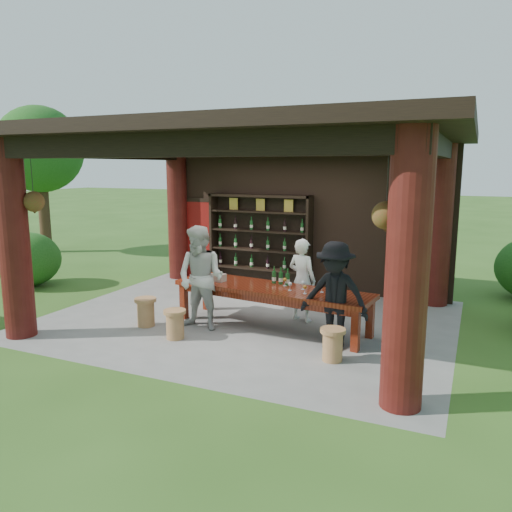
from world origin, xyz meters
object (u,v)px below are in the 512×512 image
at_px(guest_woman, 201,278).
at_px(stool_near_right, 333,344).
at_px(stool_near_left, 175,323).
at_px(stool_far_left, 146,311).
at_px(napkin_basket, 218,277).
at_px(tasting_table, 272,293).
at_px(host, 302,280).
at_px(wine_shelf, 260,241).
at_px(guest_man, 335,296).

bearing_deg(guest_woman, stool_near_right, -9.88).
distance_m(stool_near_left, stool_near_right, 2.68).
height_order(stool_near_right, stool_far_left, stool_far_left).
height_order(stool_near_left, napkin_basket, napkin_basket).
bearing_deg(stool_far_left, napkin_basket, 39.25).
height_order(tasting_table, stool_near_left, tasting_table).
relative_size(host, napkin_basket, 5.96).
xyz_separation_m(wine_shelf, stool_near_right, (2.84, -3.79, -0.84)).
bearing_deg(stool_near_left, stool_near_right, 2.70).
bearing_deg(napkin_basket, guest_woman, -93.72).
bearing_deg(host, stool_near_left, 63.98).
distance_m(tasting_table, stool_near_left, 1.77).
height_order(stool_near_left, stool_far_left, stool_far_left).
xyz_separation_m(wine_shelf, stool_far_left, (-0.69, -3.56, -0.83)).
bearing_deg(stool_near_left, tasting_table, 43.47).
xyz_separation_m(stool_near_left, guest_man, (2.54, 0.65, 0.59)).
bearing_deg(wine_shelf, tasting_table, -62.44).
distance_m(stool_near_right, stool_far_left, 3.54).
bearing_deg(napkin_basket, stool_near_left, -98.63).
bearing_deg(stool_near_left, napkin_basket, 81.37).
relative_size(host, guest_woman, 0.84).
bearing_deg(guest_woman, wine_shelf, 96.82).
xyz_separation_m(host, guest_man, (0.94, -1.18, 0.08)).
height_order(stool_far_left, napkin_basket, napkin_basket).
bearing_deg(host, stool_near_right, 137.20).
bearing_deg(tasting_table, wine_shelf, 117.56).
xyz_separation_m(tasting_table, guest_woman, (-1.11, -0.56, 0.28)).
bearing_deg(tasting_table, guest_man, -22.71).
bearing_deg(stool_near_left, stool_far_left, 157.46).
height_order(stool_near_right, guest_woman, guest_woman).
distance_m(stool_near_right, guest_man, 0.80).
bearing_deg(wine_shelf, stool_near_left, -87.59).
bearing_deg(stool_near_left, wine_shelf, 92.41).
bearing_deg(tasting_table, host, 61.58).
xyz_separation_m(tasting_table, host, (0.35, 0.64, 0.14)).
bearing_deg(wine_shelf, napkin_basket, -82.71).
bearing_deg(guest_man, stool_near_left, -160.47).
bearing_deg(host, napkin_basket, 39.11).
xyz_separation_m(guest_woman, napkin_basket, (0.04, 0.57, -0.10)).
xyz_separation_m(stool_near_left, guest_woman, (0.15, 0.63, 0.66)).
bearing_deg(host, guest_man, 143.68).
xyz_separation_m(stool_near_right, napkin_basket, (-2.49, 1.08, 0.56)).
xyz_separation_m(guest_woman, guest_man, (2.40, 0.02, -0.06)).
bearing_deg(napkin_basket, stool_far_left, -140.75).
bearing_deg(stool_near_right, stool_far_left, 176.29).
bearing_deg(napkin_basket, guest_man, -13.08).
bearing_deg(host, tasting_table, 76.75).
relative_size(stool_near_right, guest_man, 0.29).
bearing_deg(guest_man, wine_shelf, 134.82).
relative_size(stool_near_right, guest_woman, 0.27).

